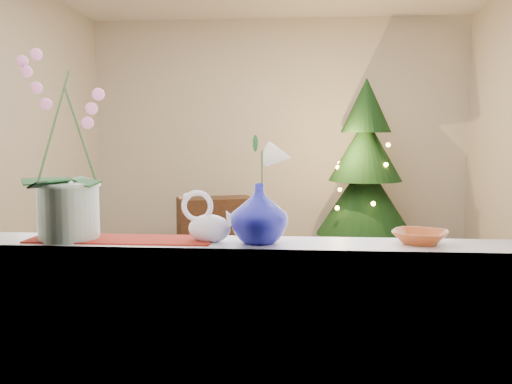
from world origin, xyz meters
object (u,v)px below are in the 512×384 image
Objects in this scene: swan at (209,218)px; blue_vase at (259,209)px; xmas_tree at (365,167)px; orchid_pot at (66,145)px; paperweight at (263,233)px; amber_dish at (420,238)px; side_table at (215,225)px.

blue_vase reaches higher than swan.
xmas_tree reaches higher than swan.
orchid_pot is 4.54m from xmas_tree.
paperweight is at bearing -100.99° from xmas_tree.
paperweight is at bearing -2.26° from orchid_pot.
xmas_tree is at bearing 78.77° from blue_vase.
blue_vase is 0.60m from amber_dish.
amber_dish is (0.59, 0.03, -0.11)m from blue_vase.
xmas_tree is 2.35× the size of side_table.
side_table is at bearing -178.36° from xmas_tree.
swan is 0.19m from blue_vase.
paperweight is 0.58m from amber_dish.
orchid_pot is 0.60m from swan.
xmas_tree is at bearing 86.54° from amber_dish.
side_table is at bearing 108.56° from amber_dish.
amber_dish is 0.09× the size of xmas_tree.
paperweight is (0.01, -0.02, -0.09)m from blue_vase.
swan is 0.21m from paperweight.
blue_vase is at bearing -7.04° from swan.
xmas_tree is at bearing 79.01° from paperweight.
amber_dish is (0.57, 0.05, -0.02)m from paperweight.
orchid_pot is at bearing -108.44° from side_table.
orchid_pot reaches higher than paperweight.
side_table is at bearing 101.09° from paperweight.
orchid_pot is 0.37× the size of xmas_tree.
xmas_tree reaches higher than side_table.
orchid_pot is at bearing 173.84° from swan.
xmas_tree is (0.84, 4.26, -0.08)m from blue_vase.
side_table is at bearing 91.18° from orchid_pot.
side_table is (-0.83, 4.23, -0.65)m from paperweight.
swan is at bearing -0.55° from orchid_pot.
amber_dish is at bearing 4.87° from paperweight.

